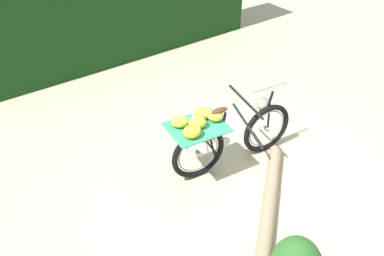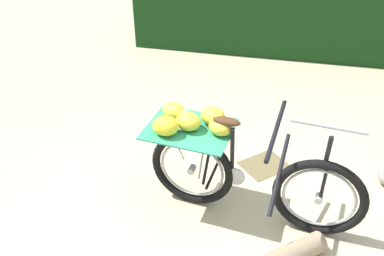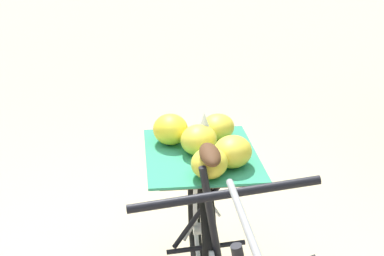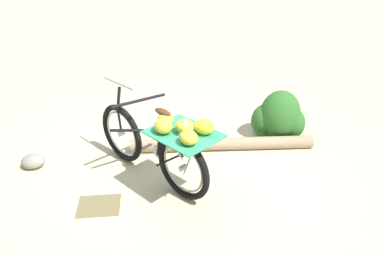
% 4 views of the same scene
% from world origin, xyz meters
% --- Properties ---
extents(bicycle, '(1.38, 1.55, 1.03)m').
position_xyz_m(bicycle, '(-0.03, -0.16, 0.51)').
color(bicycle, black).
rests_on(bicycle, ground_plane).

